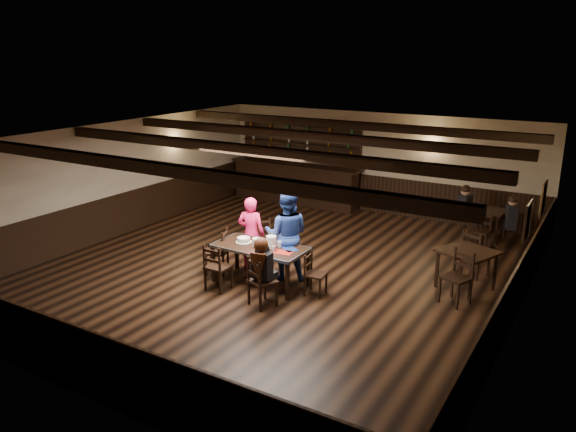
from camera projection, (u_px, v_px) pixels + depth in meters
The scene contains 25 objects.
ground at pixel (280, 269), 11.40m from camera, with size 10.00×10.00×0.00m, color black.
room_shell at pixel (281, 186), 10.93m from camera, with size 9.02×10.02×2.71m.
dining_table at pixel (260, 249), 10.54m from camera, with size 1.78×0.89×0.75m.
chair_near_left at pixel (215, 264), 10.25m from camera, with size 0.42×0.40×0.89m.
chair_near_right at pixel (259, 278), 9.62m from camera, with size 0.54×0.53×0.90m.
chair_end_left at pixel (221, 248), 11.05m from camera, with size 0.54×0.55×0.92m.
chair_end_right at pixel (312, 270), 10.14m from camera, with size 0.39×0.40×0.79m.
chair_far_pushed at pixel (263, 234), 12.16m from camera, with size 0.50×0.50×0.78m.
woman_pink at pixel (251, 233), 11.24m from camera, with size 0.55×0.36×1.50m, color #F1247D.
man_blue at pixel (287, 235), 10.76m from camera, with size 0.86×0.67×1.77m, color navy.
seated_person at pixel (262, 261), 9.56m from camera, with size 0.34×0.50×0.82m.
cake at pixel (244, 240), 10.72m from camera, with size 0.31×0.31×0.10m.
plate_stack_a at pixel (256, 242), 10.52m from camera, with size 0.16×0.16×0.15m, color white.
plate_stack_b at pixel (271, 242), 10.43m from camera, with size 0.19×0.19×0.22m, color white.
tea_light at pixel (268, 244), 10.56m from camera, with size 0.05×0.05×0.06m.
salt_shaker at pixel (274, 248), 10.25m from camera, with size 0.04×0.04×0.10m, color silver.
pepper_shaker at pixel (276, 248), 10.26m from camera, with size 0.04×0.04×0.10m, color #A5A8AD.
drink_glass at pixel (279, 244), 10.45m from camera, with size 0.08×0.08×0.12m, color silver.
menu_red at pixel (283, 252), 10.20m from camera, with size 0.34×0.24×0.00m, color maroon.
menu_blue at pixel (290, 249), 10.37m from camera, with size 0.32×0.23×0.00m, color navy.
bar_counter at pixel (297, 178), 16.22m from camera, with size 4.00×0.70×2.20m.
back_table_a at pixel (467, 256), 10.31m from camera, with size 1.16×1.16×0.75m.
back_table_b at pixel (488, 214), 12.92m from camera, with size 0.81×0.81×0.75m.
bg_patron_left at pixel (465, 202), 13.07m from camera, with size 0.30×0.43×0.82m.
bg_patron_right at pixel (512, 212), 12.40m from camera, with size 0.32×0.41×0.75m.
Camera 1 is at (5.60, -9.02, 4.30)m, focal length 35.00 mm.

